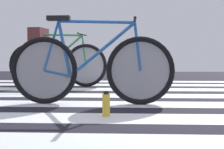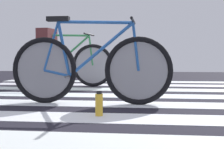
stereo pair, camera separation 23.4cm
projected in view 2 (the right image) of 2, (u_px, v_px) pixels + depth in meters
name	position (u px, v px, depth m)	size (l,w,h in m)	color
ground	(124.00, 100.00, 3.78)	(18.00, 14.00, 0.02)	black
crosswalk_markings	(121.00, 99.00, 3.77)	(5.43, 5.77, 0.00)	silver
bicycle_1_of_2	(90.00, 68.00, 3.40)	(1.74, 0.52, 0.93)	black
bicycle_2_of_2	(64.00, 64.00, 5.51)	(1.73, 0.52, 0.93)	black
cyclist_2_of_2	(47.00, 49.00, 5.57)	(0.36, 0.43, 0.99)	#A87A5B
water_bottle	(99.00, 104.00, 2.71)	(0.06, 0.06, 0.21)	gold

